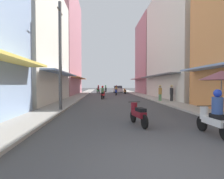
# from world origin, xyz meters

# --- Properties ---
(ground_plane) EXTENTS (119.70, 119.70, 0.00)m
(ground_plane) POSITION_xyz_m (0.00, 23.20, 0.00)
(ground_plane) COLOR #424244
(sidewalk_left) EXTENTS (1.86, 62.41, 0.12)m
(sidewalk_left) POSITION_xyz_m (-4.78, 23.20, 0.06)
(sidewalk_left) COLOR #9E9991
(sidewalk_left) RESTS_ON ground
(sidewalk_right) EXTENTS (1.86, 62.41, 0.12)m
(sidewalk_right) POSITION_xyz_m (4.78, 23.20, 0.06)
(sidewalk_right) COLOR #ADA89E
(sidewalk_right) RESTS_ON ground
(building_left_mid) EXTENTS (7.05, 11.61, 11.25)m
(building_left_mid) POSITION_xyz_m (-8.70, 14.26, 5.62)
(building_left_mid) COLOR silver
(building_left_mid) RESTS_ON ground
(building_left_far) EXTENTS (7.05, 13.90, 17.06)m
(building_left_far) POSITION_xyz_m (-8.70, 27.49, 8.52)
(building_left_far) COLOR #B7727F
(building_left_far) RESTS_ON ground
(building_right_mid) EXTENTS (7.05, 13.40, 13.79)m
(building_right_mid) POSITION_xyz_m (8.70, 18.44, 6.89)
(building_right_mid) COLOR silver
(building_right_mid) RESTS_ON ground
(building_right_far) EXTENTS (7.05, 9.67, 13.92)m
(building_right_far) POSITION_xyz_m (8.70, 30.55, 6.96)
(building_right_far) COLOR #B7727F
(building_right_far) RESTS_ON ground
(motorbike_black) EXTENTS (0.55, 1.81, 1.58)m
(motorbike_black) POSITION_xyz_m (-0.61, 37.43, 0.70)
(motorbike_black) COLOR black
(motorbike_black) RESTS_ON ground
(motorbike_green) EXTENTS (0.73, 1.75, 1.58)m
(motorbike_green) POSITION_xyz_m (-2.21, 31.96, 0.70)
(motorbike_green) COLOR black
(motorbike_green) RESTS_ON ground
(motorbike_white) EXTENTS (0.55, 1.81, 1.58)m
(motorbike_white) POSITION_xyz_m (2.33, 2.23, 0.70)
(motorbike_white) COLOR black
(motorbike_white) RESTS_ON ground
(motorbike_orange) EXTENTS (0.55, 1.81, 0.96)m
(motorbike_orange) POSITION_xyz_m (2.68, 28.91, 0.50)
(motorbike_orange) COLOR black
(motorbike_orange) RESTS_ON ground
(motorbike_blue) EXTENTS (0.55, 1.80, 1.58)m
(motorbike_blue) POSITION_xyz_m (0.80, 24.94, 0.70)
(motorbike_blue) COLOR black
(motorbike_blue) RESTS_ON ground
(motorbike_red) EXTENTS (0.61, 1.79, 1.58)m
(motorbike_red) POSITION_xyz_m (-1.34, 17.90, 0.70)
(motorbike_red) COLOR black
(motorbike_red) RESTS_ON ground
(motorbike_maroon) EXTENTS (0.61, 1.79, 0.96)m
(motorbike_maroon) POSITION_xyz_m (0.11, 3.97, 0.50)
(motorbike_maroon) COLOR black
(motorbike_maroon) RESTS_ON ground
(parked_car) EXTENTS (1.76, 4.10, 1.45)m
(parked_car) POSITION_xyz_m (1.84, 34.03, 0.74)
(parked_car) COLOR silver
(parked_car) RESTS_ON ground
(pedestrian_foreground) EXTENTS (0.44, 0.44, 1.71)m
(pedestrian_foreground) POSITION_xyz_m (5.34, 13.65, 0.97)
(pedestrian_foreground) COLOR #262628
(pedestrian_foreground) RESTS_ON ground
(pedestrian_far) EXTENTS (0.44, 0.44, 1.72)m
(pedestrian_far) POSITION_xyz_m (4.30, 13.94, 0.97)
(pedestrian_far) COLOR #598C59
(pedestrian_far) RESTS_ON ground
(vendor_umbrella) EXTENTS (2.07, 2.07, 2.40)m
(vendor_umbrella) POSITION_xyz_m (4.30, 4.75, 2.17)
(vendor_umbrella) COLOR #99999E
(vendor_umbrella) RESTS_ON ground
(utility_pole) EXTENTS (0.20, 1.20, 6.99)m
(utility_pole) POSITION_xyz_m (-4.09, 8.18, 3.57)
(utility_pole) COLOR #4C4C4F
(utility_pole) RESTS_ON ground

